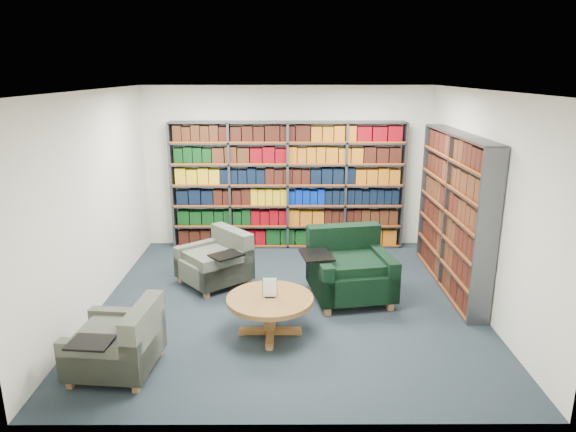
{
  "coord_description": "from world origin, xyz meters",
  "views": [
    {
      "loc": [
        -0.03,
        -6.38,
        3.02
      ],
      "look_at": [
        0.0,
        0.6,
        1.05
      ],
      "focal_mm": 32.0,
      "sensor_mm": 36.0,
      "label": 1
    }
  ],
  "objects_px": {
    "chair_teal_front": "(122,345)",
    "coffee_table": "(270,305)",
    "chair_teal_left": "(219,262)",
    "chair_green_right": "(348,270)"
  },
  "relations": [
    {
      "from": "chair_green_right",
      "to": "chair_teal_front",
      "type": "height_order",
      "value": "chair_green_right"
    },
    {
      "from": "chair_green_right",
      "to": "coffee_table",
      "type": "relative_size",
      "value": 1.28
    },
    {
      "from": "chair_teal_left",
      "to": "chair_green_right",
      "type": "relative_size",
      "value": 0.92
    },
    {
      "from": "chair_teal_front",
      "to": "coffee_table",
      "type": "xyz_separation_m",
      "value": [
        1.5,
        0.77,
        0.08
      ]
    },
    {
      "from": "chair_teal_front",
      "to": "coffee_table",
      "type": "height_order",
      "value": "chair_teal_front"
    },
    {
      "from": "coffee_table",
      "to": "chair_green_right",
      "type": "bearing_deg",
      "value": 46.49
    },
    {
      "from": "chair_teal_left",
      "to": "chair_green_right",
      "type": "distance_m",
      "value": 1.91
    },
    {
      "from": "chair_green_right",
      "to": "chair_teal_front",
      "type": "relative_size",
      "value": 1.29
    },
    {
      "from": "chair_teal_left",
      "to": "chair_teal_front",
      "type": "distance_m",
      "value": 2.45
    },
    {
      "from": "chair_teal_left",
      "to": "coffee_table",
      "type": "bearing_deg",
      "value": -63.06
    }
  ]
}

